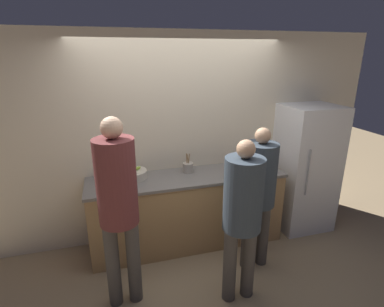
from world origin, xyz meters
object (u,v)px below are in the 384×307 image
Objects in this scene: person_center at (242,209)px; person_right at (259,188)px; person_left at (118,200)px; bottle_clear at (237,168)px; refrigerator at (305,168)px; utensil_crock at (188,167)px; fruit_bowl at (133,174)px; bottle_red at (263,167)px; cup_red at (229,164)px.

person_right is (0.38, 0.40, -0.01)m from person_center.
person_left is 1.57m from bottle_clear.
refrigerator is 1.09m from bottle_clear.
refrigerator reaches higher than utensil_crock.
bottle_red reaches higher than fruit_bowl.
refrigerator is 1.21m from person_right.
person_left is 1.48m from person_right.
bottle_clear is at bearing -25.40° from utensil_crock.
person_right is at bearing 5.67° from person_left.
person_center is 6.96× the size of bottle_clear.
bottle_clear is (0.55, -0.26, 0.03)m from utensil_crock.
person_left reaches higher than fruit_bowl.
person_right is 0.57m from bottle_red.
person_center is at bearing -52.08° from fruit_bowl.
refrigerator is 0.75m from bottle_red.
person_center is at bearing -12.97° from person_left.
bottle_red is (0.69, 0.87, 0.02)m from person_center.
bottle_red is (1.57, -0.26, 0.03)m from fruit_bowl.
refrigerator reaches higher than person_center.
bottle_red is at bearing -168.94° from refrigerator.
utensil_crock is 1.03× the size of bottle_clear.
person_right reaches higher than cup_red.
bottle_clear is 2.33× the size of cup_red.
person_right is at bearing -149.27° from refrigerator.
refrigerator is 5.05× the size of fruit_bowl.
bottle_clear reaches higher than bottle_red.
person_center is 0.95m from bottle_clear.
fruit_bowl is at bearing 170.51° from bottle_red.
person_left is at bearing -163.06° from refrigerator.
person_right is 0.73m from cup_red.
fruit_bowl is at bearing 149.66° from person_right.
person_left is at bearing 167.03° from person_center.
refrigerator is at bearing 7.11° from bottle_clear.
person_center reaches higher than bottle_clear.
refrigerator is 1.75m from person_center.
fruit_bowl is 1.39× the size of utensil_crock.
bottle_clear is (0.35, 0.88, 0.04)m from person_center.
person_center is at bearing -111.49° from bottle_clear.
person_left is 18.30× the size of cup_red.
refrigerator is 0.92× the size of person_left.
cup_red is at bearing -1.65° from utensil_crock.
person_right is 1.46m from fruit_bowl.
bottle_clear reaches higher than cup_red.
cup_red is (1.23, -0.01, 0.00)m from fruit_bowl.
utensil_crock is at bearing 0.48° from fruit_bowl.
person_center is at bearing -128.41° from bottle_red.
person_center is 0.55m from person_right.
person_left is 1.89m from bottle_red.
refrigerator is at bearing 11.06° from bottle_red.
utensil_crock is 1.28× the size of bottle_red.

